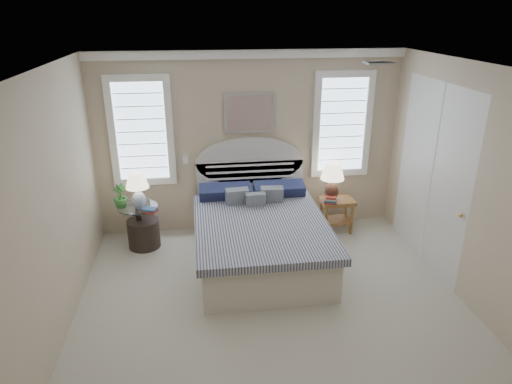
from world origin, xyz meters
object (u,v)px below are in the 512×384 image
object	(u,v)px
nightstand_right	(337,208)
lamp_right	(332,178)
side_table_left	(139,222)
bed	(259,233)
floor_pot	(144,233)
lamp_left	(137,186)

from	to	relation	value
nightstand_right	lamp_right	bearing A→B (deg)	-177.09
side_table_left	nightstand_right	distance (m)	2.95
lamp_right	side_table_left	bearing A→B (deg)	-178.09
bed	floor_pot	xyz separation A→B (m)	(-1.60, 0.57, -0.18)
lamp_left	bed	bearing A→B (deg)	-18.63
side_table_left	bed	bearing A→B (deg)	-19.74
floor_pot	lamp_right	world-z (taller)	lamp_right
nightstand_right	side_table_left	bearing A→B (deg)	-178.06
side_table_left	lamp_left	size ratio (longest dim) A/B	1.22
nightstand_right	lamp_left	world-z (taller)	lamp_left
bed	floor_pot	bearing A→B (deg)	160.29
floor_pot	bed	bearing A→B (deg)	-19.71
nightstand_right	lamp_right	size ratio (longest dim) A/B	0.92
lamp_left	lamp_right	xyz separation A→B (m)	(2.82, 0.14, -0.06)
side_table_left	lamp_right	size ratio (longest dim) A/B	1.09
bed	floor_pot	size ratio (longest dim) A/B	5.00
side_table_left	lamp_right	world-z (taller)	lamp_right
floor_pot	lamp_left	xyz separation A→B (m)	(-0.02, -0.03, 0.74)
lamp_left	lamp_right	world-z (taller)	lamp_left
floor_pot	lamp_left	size ratio (longest dim) A/B	0.88
side_table_left	floor_pot	world-z (taller)	side_table_left
bed	nightstand_right	xyz separation A→B (m)	(1.30, 0.69, 0.00)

